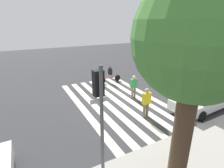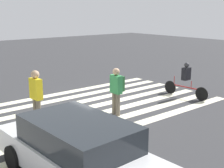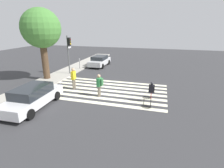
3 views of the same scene
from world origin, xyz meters
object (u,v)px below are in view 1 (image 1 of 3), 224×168
at_px(traffic_light, 100,103).
at_px(pedestrian_adult_blue_shirt, 133,85).
at_px(street_tree, 197,42).
at_px(cyclist_mid_street, 110,74).
at_px(car_parked_far_curb, 204,99).
at_px(pedestrian_adult_tall_backpack, 146,101).

height_order(traffic_light, pedestrian_adult_blue_shirt, traffic_light).
xyz_separation_m(traffic_light, street_tree, (-2.33, 1.44, 1.94)).
bearing_deg(cyclist_mid_street, pedestrian_adult_blue_shirt, 85.46).
distance_m(pedestrian_adult_blue_shirt, cyclist_mid_street, 3.91).
xyz_separation_m(traffic_light, pedestrian_adult_blue_shirt, (-5.08, -5.26, -1.95)).
xyz_separation_m(cyclist_mid_street, car_parked_far_curb, (-2.89, 7.57, -0.11)).
relative_size(traffic_light, car_parked_far_curb, 0.89).
distance_m(traffic_light, street_tree, 3.35).
bearing_deg(traffic_light, pedestrian_adult_tall_backpack, -148.14).
bearing_deg(pedestrian_adult_blue_shirt, street_tree, 71.13).
bearing_deg(cyclist_mid_street, street_tree, 71.91).
height_order(pedestrian_adult_blue_shirt, pedestrian_adult_tall_backpack, pedestrian_adult_tall_backpack).
relative_size(pedestrian_adult_blue_shirt, car_parked_far_curb, 0.37).
distance_m(street_tree, cyclist_mid_street, 11.71).
distance_m(pedestrian_adult_blue_shirt, car_parked_far_curb, 4.74).
distance_m(traffic_light, car_parked_far_curb, 8.53).
xyz_separation_m(pedestrian_adult_blue_shirt, pedestrian_adult_tall_backpack, (0.98, 2.71, 0.02)).
bearing_deg(street_tree, cyclist_mid_street, -105.11).
height_order(street_tree, pedestrian_adult_blue_shirt, street_tree).
bearing_deg(pedestrian_adult_tall_backpack, traffic_light, -150.42).
distance_m(pedestrian_adult_tall_backpack, car_parked_far_curb, 4.10).
relative_size(pedestrian_adult_blue_shirt, pedestrian_adult_tall_backpack, 0.95).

